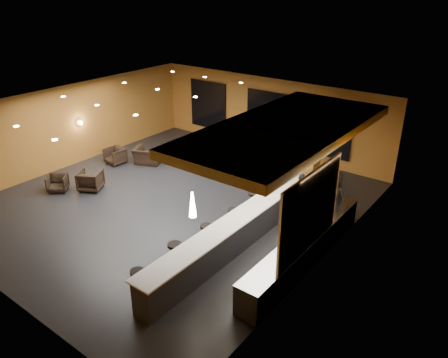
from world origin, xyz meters
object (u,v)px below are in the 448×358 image
Objects in this scene: bar_stool_3 at (233,217)px; armchair_a at (58,183)px; bar_stool_2 at (207,233)px; bar_stool_4 at (253,200)px; bar_stool_0 at (138,279)px; column at (310,151)px; armchair_d at (148,155)px; prep_counter at (304,250)px; bar_stool_5 at (270,187)px; pendant_2 at (290,148)px; staff_a at (301,196)px; pendant_0 at (192,204)px; bar_stool_1 at (175,253)px; staff_b at (328,192)px; armchair_b at (91,180)px; staff_c at (333,197)px; armchair_c at (115,156)px; bar_counter at (237,233)px; pendant_1 at (248,172)px.

armchair_a is at bearing -166.00° from bar_stool_3.
bar_stool_4 is (-0.13, 2.76, -0.03)m from bar_stool_2.
bar_stool_0 is 0.99× the size of bar_stool_2.
armchair_d is (-7.06, -1.55, -1.38)m from column.
bar_stool_5 is at bearing 135.58° from prep_counter.
bar_stool_2 is at bearing -101.55° from pendant_2.
staff_a is 2.19× the size of bar_stool_4.
pendant_2 is 0.96× the size of armchair_a.
staff_a is 3.68m from bar_stool_2.
prep_counter is at bearing 51.34° from pendant_0.
pendant_2 reaches higher than bar_stool_5.
armchair_a is 0.87× the size of bar_stool_1.
armchair_b is at bearing -176.56° from staff_b.
pendant_0 is 7.41m from armchair_b.
pendant_2 is 6.68m from bar_stool_0.
bar_stool_5 is at bearing -9.11° from armchair_a.
armchair_d is at bearing 37.65° from armchair_a.
staff_c reaches higher than bar_stool_4.
armchair_d is at bearing 162.43° from staff_b.
armchair_c is 0.69× the size of armchair_d.
bar_stool_3 is 1.43m from bar_stool_4.
bar_stool_2 is at bearing 89.75° from bar_stool_0.
bar_stool_5 is (-0.93, 0.37, -1.85)m from pendant_2.
bar_stool_4 is (-2.86, 1.67, 0.04)m from prep_counter.
armchair_a is 1.26m from armchair_b.
prep_counter is at bearing -64.00° from column.
bar_counter is 10.87× the size of bar_stool_4.
column is 1.83m from staff_b.
pendant_2 is 0.84× the size of bar_stool_1.
staff_b is 9.57m from armchair_c.
bar_stool_0 is 1.03× the size of bar_stool_3.
bar_stool_0 reaches higher than bar_stool_4.
staff_b is at bearing 103.62° from prep_counter.
armchair_b is (-6.91, 1.82, -1.96)m from pendant_0.
column is 8.11m from bar_stool_0.
armchair_c is (-8.84, -0.68, -0.44)m from staff_a.
bar_stool_2 is 1.01× the size of bar_stool_5.
column reaches higher than armchair_d.
bar_counter is 10.07× the size of armchair_c.
armchair_b is at bearing 165.20° from pendant_0.
column reaches higher than pendant_2.
bar_counter is 2.90m from staff_a.
pendant_1 is (0.00, -4.10, 0.60)m from column.
bar_stool_2 is at bearing -158.33° from prep_counter.
column is at bearing -5.93° from armchair_a.
armchair_c is at bearing 143.54° from bar_stool_0.
staff_b is at bearing 37.46° from staff_a.
column is at bearing 116.00° from prep_counter.
staff_b reaches higher than armchair_a.
bar_stool_0 is 2.79m from bar_stool_2.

